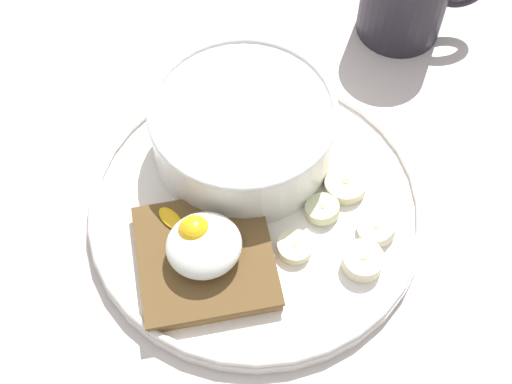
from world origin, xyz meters
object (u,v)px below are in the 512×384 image
at_px(banana_slice_inner, 376,229).
at_px(banana_slice_back, 295,247).
at_px(toast_slice, 206,258).
at_px(banana_slice_left, 322,209).
at_px(poached_egg, 202,243).
at_px(banana_slice_right, 345,184).
at_px(banana_slice_front, 363,261).
at_px(oatmeal_bowl, 243,129).

bearing_deg(banana_slice_inner, banana_slice_back, -8.92).
height_order(toast_slice, banana_slice_back, toast_slice).
bearing_deg(banana_slice_left, poached_egg, 2.14).
bearing_deg(banana_slice_back, banana_slice_right, -149.50).
relative_size(toast_slice, banana_slice_inner, 2.83).
relative_size(toast_slice, banana_slice_back, 3.99).
bearing_deg(banana_slice_left, toast_slice, 3.09).
bearing_deg(toast_slice, banana_slice_inner, 168.45).
bearing_deg(banana_slice_back, poached_egg, -15.26).
height_order(banana_slice_left, banana_slice_inner, same).
height_order(poached_egg, banana_slice_right, poached_egg).
bearing_deg(banana_slice_left, banana_slice_inner, 133.83).
xyz_separation_m(toast_slice, banana_slice_back, (-0.06, 0.02, -0.00)).
bearing_deg(banana_slice_back, banana_slice_left, -146.82).
xyz_separation_m(poached_egg, banana_slice_front, (-0.11, 0.05, -0.02)).
distance_m(toast_slice, banana_slice_inner, 0.13).
xyz_separation_m(oatmeal_bowl, banana_slice_front, (-0.04, 0.13, -0.02)).
height_order(poached_egg, banana_slice_back, poached_egg).
relative_size(banana_slice_front, banana_slice_back, 1.42).
distance_m(oatmeal_bowl, toast_slice, 0.11).
distance_m(banana_slice_front, banana_slice_right, 0.07).
distance_m(banana_slice_back, banana_slice_inner, 0.06).
bearing_deg(banana_slice_right, toast_slice, 8.58).
xyz_separation_m(banana_slice_front, banana_slice_back, (0.04, -0.03, -0.00)).
bearing_deg(poached_egg, banana_slice_front, 155.56).
relative_size(oatmeal_bowl, toast_slice, 1.26).
height_order(poached_egg, banana_slice_left, poached_egg).
bearing_deg(banana_slice_inner, banana_slice_left, -46.17).
bearing_deg(oatmeal_bowl, toast_slice, 52.52).
bearing_deg(toast_slice, banana_slice_front, 156.17).
distance_m(oatmeal_bowl, banana_slice_front, 0.14).
height_order(banana_slice_right, banana_slice_inner, banana_slice_inner).
relative_size(oatmeal_bowl, poached_egg, 1.91).
relative_size(poached_egg, banana_slice_back, 2.62).
height_order(poached_egg, banana_slice_inner, poached_egg).
relative_size(banana_slice_front, banana_slice_inner, 1.01).
height_order(toast_slice, banana_slice_inner, same).
bearing_deg(banana_slice_front, toast_slice, -23.83).
height_order(banana_slice_front, banana_slice_back, banana_slice_front).
bearing_deg(banana_slice_front, oatmeal_bowl, -72.31).
xyz_separation_m(oatmeal_bowl, banana_slice_back, (-0.00, 0.10, -0.02)).
bearing_deg(banana_slice_front, banana_slice_right, -105.71).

